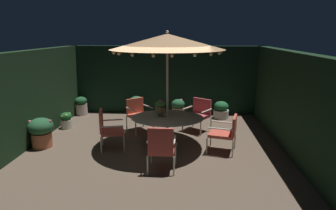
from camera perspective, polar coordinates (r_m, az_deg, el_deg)
ground_plane at (r=7.18m, az=-2.48°, el=-8.75°), size 6.84×7.12×0.02m
hedge_backdrop_rear at (r=10.14m, az=-0.45°, el=5.03°), size 6.84×0.30×2.36m
hedge_backdrop_left at (r=7.87m, az=-26.98°, el=0.85°), size 0.30×7.12×2.36m
hedge_backdrop_right at (r=7.22m, az=24.16°, el=0.08°), size 0.30×7.12×2.36m
patio_dining_table at (r=7.18m, az=-0.13°, el=-3.13°), size 1.81×1.52×0.75m
patio_umbrella at (r=6.86m, az=-0.14°, el=12.48°), size 2.73×2.73×2.84m
centerpiece_planter at (r=7.13m, az=-1.50°, el=-0.34°), size 0.28×0.28×0.43m
patio_chair_north at (r=8.35m, az=6.16°, el=-1.48°), size 0.86×0.85×0.93m
patio_chair_northeast at (r=8.38m, az=-6.02°, el=-1.40°), size 0.82×0.82×0.93m
patio_chair_east at (r=7.13m, az=-11.88°, el=-4.39°), size 0.68×0.68×0.99m
patio_chair_southeast at (r=5.84m, az=-1.33°, el=-8.22°), size 0.57×0.57×0.99m
patio_chair_south at (r=6.93m, az=11.47°, el=-5.14°), size 0.75×0.70×0.91m
potted_plant_left_far at (r=9.62m, az=2.02°, el=-0.59°), size 0.44×0.44×0.64m
potted_plant_right_far at (r=10.45m, az=-16.88°, el=-0.10°), size 0.41×0.41×0.64m
potted_plant_front_corner at (r=9.12m, az=-19.60°, el=-2.82°), size 0.34×0.34×0.48m
potted_plant_right_near at (r=7.81m, az=-23.95°, el=-4.78°), size 0.60×0.60×0.75m
potted_plant_back_right at (r=9.93m, az=-6.25°, el=0.04°), size 0.48×0.48×0.68m
potted_plant_back_left at (r=9.76m, az=10.52°, el=-0.98°), size 0.51×0.51×0.58m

